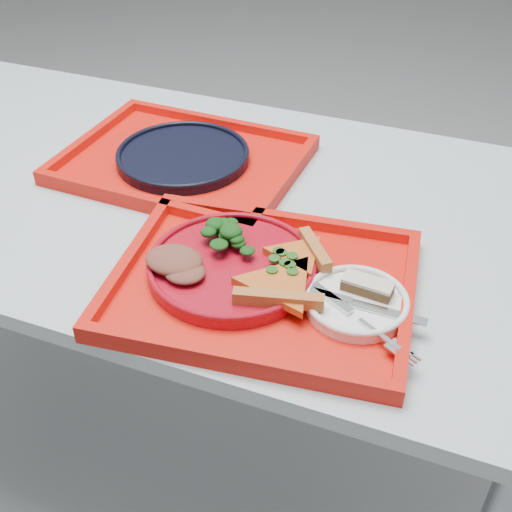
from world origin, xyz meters
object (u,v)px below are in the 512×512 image
(tray_main, at_px, (263,287))
(tray_far, at_px, (184,163))
(dinner_plate, at_px, (232,267))
(navy_plate, at_px, (183,157))
(dessert_bar, at_px, (367,286))

(tray_main, xyz_separation_m, tray_far, (-0.28, 0.29, 0.00))
(dinner_plate, distance_m, navy_plate, 0.36)
(tray_main, distance_m, dessert_bar, 0.16)
(tray_main, distance_m, dinner_plate, 0.06)
(tray_main, bearing_deg, navy_plate, 127.06)
(tray_main, xyz_separation_m, dessert_bar, (0.15, 0.02, 0.03))
(navy_plate, bearing_deg, dinner_plate, -51.52)
(navy_plate, distance_m, dessert_bar, 0.51)
(tray_main, height_order, dessert_bar, dessert_bar)
(dinner_plate, xyz_separation_m, dessert_bar, (0.21, 0.01, 0.02))
(navy_plate, bearing_deg, tray_main, -46.30)
(dinner_plate, bearing_deg, tray_far, 128.48)
(tray_far, relative_size, navy_plate, 1.73)
(tray_far, height_order, navy_plate, navy_plate)
(dessert_bar, bearing_deg, navy_plate, 153.51)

